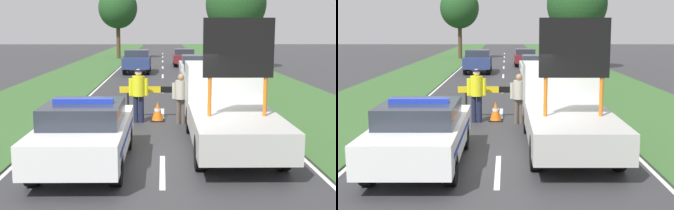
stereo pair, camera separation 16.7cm
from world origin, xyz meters
The scene contains 18 objects.
ground_plane centered at (0.00, 0.00, 0.00)m, with size 160.00×160.00×0.00m, color #333335.
lane_markings centered at (0.00, 18.19, 0.00)m, with size 6.84×68.64×0.01m.
grass_verge_left centered at (-5.72, 20.00, 0.01)m, with size 4.50×120.00×0.03m.
grass_verge_right centered at (5.72, 20.00, 0.01)m, with size 4.50×120.00×0.03m.
police_car centered at (-1.73, -0.40, 0.77)m, with size 1.89×4.62×1.55m.
work_truck centered at (1.73, 1.62, 1.03)m, with size 2.05×5.89×3.31m.
road_barrier centered at (-0.07, 5.16, 0.91)m, with size 2.80×0.08×1.10m.
police_officer centered at (-0.79, 4.48, 1.05)m, with size 0.63×0.40×1.77m.
pedestrian_civilian centered at (0.60, 4.26, 0.95)m, with size 0.58×0.37×1.62m.
traffic_cone_near_police centered at (-0.17, 4.73, 0.32)m, with size 0.47×0.47×0.65m.
traffic_cone_centre_front centered at (-2.82, 5.38, 0.36)m, with size 0.53×0.53×0.73m.
traffic_cone_near_truck centered at (1.81, 6.34, 0.28)m, with size 0.42×0.42×0.58m.
queued_car_sedan_silver centered at (1.80, 9.68, 0.83)m, with size 1.88×4.11×1.59m.
queued_car_van_white centered at (1.90, 15.44, 0.85)m, with size 1.84×3.93×1.59m.
queued_car_hatch_blue centered at (-1.77, 21.84, 0.85)m, with size 1.81×4.39×1.60m.
queued_car_wagon_maroon centered at (1.76, 27.98, 0.73)m, with size 1.77×4.13×1.39m.
roadside_tree_near_left centered at (5.48, 24.87, 4.84)m, with size 4.50×4.50×7.22m.
roadside_tree_near_right centered at (-4.48, 37.06, 5.04)m, with size 3.89×3.89×7.11m.
Camera 2 is at (0.18, -10.69, 3.08)m, focal length 50.00 mm.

